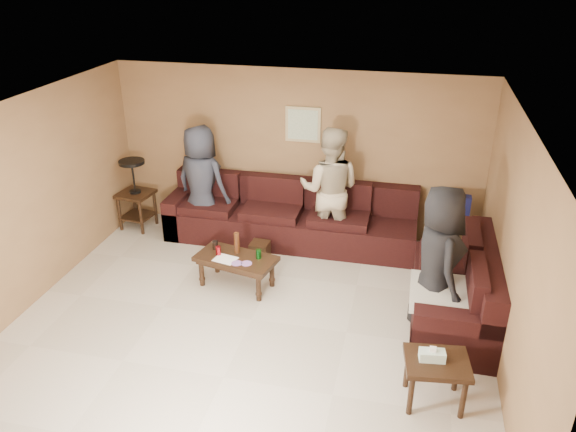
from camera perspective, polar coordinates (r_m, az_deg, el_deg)
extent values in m
plane|color=beige|center=(6.82, -3.71, -10.43)|extent=(5.50, 5.50, 0.00)
cube|color=silver|center=(5.75, -4.39, 9.80)|extent=(5.50, 5.00, 0.10)
cube|color=olive|center=(8.41, 0.86, 6.42)|extent=(5.50, 0.10, 2.50)
cube|color=olive|center=(4.24, -14.07, -15.76)|extent=(5.50, 0.10, 2.50)
cube|color=olive|center=(7.40, -24.88, 1.22)|extent=(0.10, 5.00, 2.50)
cube|color=olive|center=(6.05, 21.84, -3.51)|extent=(0.10, 5.00, 2.50)
cube|color=black|center=(8.41, 0.17, -1.18)|extent=(3.70, 0.90, 0.45)
cube|color=black|center=(8.51, 0.66, 2.50)|extent=(3.70, 0.24, 0.45)
cube|color=black|center=(8.87, -10.79, 0.48)|extent=(0.24, 0.90, 0.63)
cube|color=black|center=(7.01, 16.25, -8.21)|extent=(0.90, 2.00, 0.45)
cube|color=black|center=(6.82, 19.47, -5.27)|extent=(0.24, 2.00, 0.45)
cube|color=black|center=(6.24, 16.61, -11.92)|extent=(0.90, 0.24, 0.63)
cube|color=#14143F|center=(8.04, 16.37, 0.57)|extent=(0.45, 0.14, 0.45)
cube|color=beige|center=(6.45, 16.76, -7.75)|extent=(1.00, 0.85, 0.04)
cube|color=black|center=(7.25, -5.30, -4.35)|extent=(1.11, 0.72, 0.06)
cube|color=black|center=(7.28, -5.28, -4.73)|extent=(1.02, 0.63, 0.05)
cylinder|color=black|center=(7.43, -8.77, -5.72)|extent=(0.07, 0.07, 0.37)
cylinder|color=black|center=(7.05, -3.01, -7.28)|extent=(0.07, 0.07, 0.37)
cylinder|color=black|center=(7.69, -7.25, -4.43)|extent=(0.07, 0.07, 0.37)
cylinder|color=black|center=(7.33, -1.64, -5.86)|extent=(0.07, 0.07, 0.37)
cylinder|color=#A3121C|center=(7.29, -7.10, -3.51)|extent=(0.07, 0.07, 0.12)
cylinder|color=#126A1B|center=(7.16, -3.01, -3.89)|extent=(0.07, 0.07, 0.12)
cylinder|color=#3F200E|center=(7.28, -5.23, -2.73)|extent=(0.07, 0.07, 0.28)
cylinder|color=black|center=(7.44, -7.40, -2.94)|extent=(0.08, 0.08, 0.11)
cube|color=white|center=(7.20, -6.40, -4.38)|extent=(0.32, 0.27, 0.00)
cylinder|color=#E55094|center=(7.09, -5.22, -4.80)|extent=(0.14, 0.14, 0.01)
cylinder|color=#E55094|center=(7.08, -4.24, -4.83)|extent=(0.14, 0.14, 0.01)
cube|color=black|center=(9.02, -15.23, 2.18)|extent=(0.55, 0.55, 0.05)
cube|color=black|center=(9.17, -14.96, 0.05)|extent=(0.48, 0.48, 0.03)
cylinder|color=black|center=(9.10, -16.73, 0.24)|extent=(0.05, 0.05, 0.57)
cylinder|color=black|center=(8.88, -14.70, -0.13)|extent=(0.05, 0.05, 0.57)
cylinder|color=black|center=(9.38, -15.33, 1.20)|extent=(0.05, 0.05, 0.57)
cylinder|color=black|center=(9.17, -13.34, 0.85)|extent=(0.05, 0.05, 0.57)
cylinder|color=black|center=(9.00, -15.25, 2.41)|extent=(0.18, 0.18, 0.03)
cylinder|color=black|center=(8.91, -15.44, 3.88)|extent=(0.03, 0.03, 0.47)
cylinder|color=black|center=(8.83, -15.61, 5.30)|extent=(0.39, 0.39, 0.05)
cube|color=black|center=(5.64, 14.91, -14.22)|extent=(0.66, 0.56, 0.05)
cylinder|color=black|center=(5.62, 12.37, -17.25)|extent=(0.05, 0.05, 0.47)
cylinder|color=black|center=(5.70, 17.39, -17.22)|extent=(0.05, 0.05, 0.47)
cylinder|color=black|center=(5.90, 12.02, -14.82)|extent=(0.05, 0.05, 0.47)
cylinder|color=black|center=(5.98, 16.76, -14.83)|extent=(0.05, 0.05, 0.47)
cube|color=white|center=(5.59, 14.43, -13.56)|extent=(0.25, 0.15, 0.10)
cube|color=white|center=(5.55, 14.51, -12.99)|extent=(0.06, 0.04, 0.05)
cube|color=black|center=(7.90, -2.89, -3.70)|extent=(0.26, 0.26, 0.30)
cube|color=tan|center=(8.24, 1.54, 9.28)|extent=(0.52, 0.03, 0.52)
cube|color=beige|center=(8.23, 1.52, 9.25)|extent=(0.44, 0.01, 0.44)
imported|color=#282C38|center=(8.44, -8.77, 3.38)|extent=(0.96, 0.74, 1.73)
imported|color=tan|center=(7.98, 4.25, 2.68)|extent=(0.90, 0.70, 1.83)
imported|color=black|center=(6.45, 14.99, -4.38)|extent=(0.79, 0.98, 1.76)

